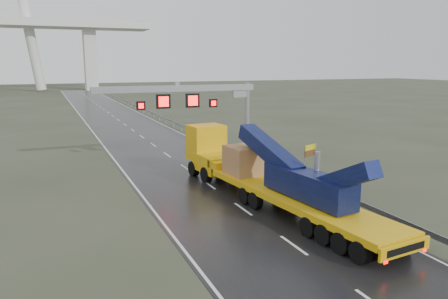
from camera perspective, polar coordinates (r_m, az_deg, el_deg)
name	(u,v)px	position (r m, az deg, el deg)	size (l,w,h in m)	color
ground	(274,232)	(24.22, 6.57, -10.62)	(400.00, 400.00, 0.00)	#313625
road	(133,130)	(61.28, -11.85, 2.49)	(11.00, 200.00, 0.02)	black
guardrail	(198,133)	(53.13, -3.35, 2.17)	(0.20, 140.00, 1.40)	gray
sign_gantry	(200,101)	(39.97, -3.19, 6.32)	(14.90, 1.20, 7.42)	silver
heavy_haul_truck	(255,170)	(29.64, 4.12, -2.66)	(5.25, 21.04, 4.90)	#CBA20B
exit_sign_pair	(310,153)	(36.38, 11.20, -0.48)	(1.39, 0.61, 2.52)	gray
striped_barrier	(245,156)	(40.81, 2.76, -0.82)	(0.61, 0.33, 1.03)	red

